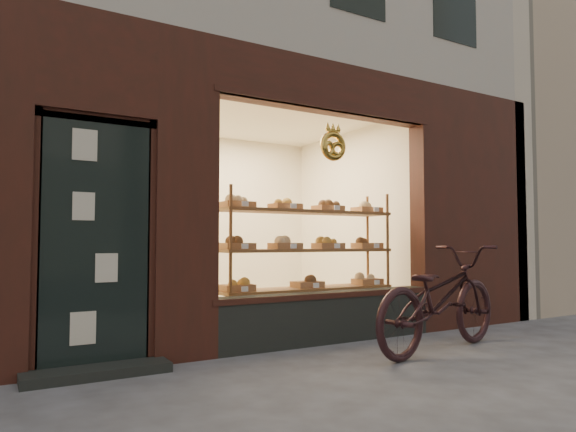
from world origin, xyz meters
TOP-DOWN VIEW (x-y plane):
  - ground at (0.00, 0.00)m, footprint 90.00×90.00m
  - neighbor_right at (9.60, 5.50)m, footprint 12.00×7.00m
  - display_shelf at (0.45, 2.55)m, footprint 2.20×0.45m
  - bicycle at (1.14, 1.17)m, footprint 2.13×1.10m

SIDE VIEW (x-z plane):
  - ground at x=0.00m, z-range 0.00..0.00m
  - bicycle at x=1.14m, z-range 0.00..1.07m
  - display_shelf at x=0.45m, z-range 0.02..1.72m
  - neighbor_right at x=9.60m, z-range 0.00..9.00m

